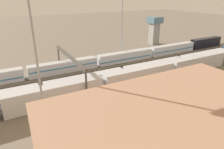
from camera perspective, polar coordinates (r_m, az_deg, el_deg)
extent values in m
plane|color=#756B5B|center=(68.51, 3.02, 0.38)|extent=(400.00, 400.00, 0.00)
cube|color=#3D3833|center=(76.62, -0.91, 2.83)|extent=(140.00, 2.80, 0.12)
cube|color=#3D3833|center=(72.49, 0.95, 1.70)|extent=(140.00, 2.80, 0.12)
cube|color=#3D3833|center=(68.48, 3.02, 0.42)|extent=(140.00, 2.80, 0.12)
cube|color=#3D3833|center=(64.61, 5.34, -1.01)|extent=(140.00, 2.80, 0.12)
cube|color=#4C443D|center=(60.91, 7.95, -2.61)|extent=(140.00, 2.80, 0.12)
cube|color=black|center=(110.45, 24.57, 8.06)|extent=(18.00, 3.00, 4.40)
cube|color=silver|center=(94.37, 16.40, 6.87)|extent=(23.00, 3.00, 3.80)
cube|color=#1E6B9E|center=(94.43, 16.38, 6.73)|extent=(22.40, 3.06, 0.36)
cube|color=silver|center=(79.55, 3.79, 5.00)|extent=(23.00, 3.00, 3.80)
cube|color=#1E6B9E|center=(79.71, 3.78, 4.61)|extent=(22.40, 3.06, 0.36)
cube|color=silver|center=(70.15, -13.16, 2.10)|extent=(23.00, 3.00, 3.80)
cube|color=#1E6B9E|center=(70.09, -13.18, 2.24)|extent=(22.40, 3.06, 0.36)
cube|color=silver|center=(75.89, 22.70, 2.93)|extent=(23.00, 3.00, 5.00)
cube|color=silver|center=(59.66, 7.75, -0.46)|extent=(23.00, 3.00, 5.00)
cube|color=silver|center=(50.30, -15.25, -5.52)|extent=(23.00, 3.00, 5.00)
cube|color=silver|center=(86.42, 24.25, 4.46)|extent=(23.00, 3.00, 3.80)
cube|color=#285193|center=(86.46, 24.24, 4.38)|extent=(22.40, 3.06, 0.36)
cube|color=silver|center=(69.26, 11.82, 1.95)|extent=(23.00, 3.00, 3.80)
cube|color=#285193|center=(69.20, 11.83, 2.09)|extent=(22.40, 3.06, 0.36)
cube|color=silver|center=(57.41, -7.04, -1.99)|extent=(23.00, 3.00, 3.80)
cube|color=#285193|center=(57.55, -7.02, -2.32)|extent=(22.40, 3.06, 0.36)
cylinder|color=#9EA0A5|center=(78.83, 2.72, 13.91)|extent=(0.44, 0.44, 28.32)
cylinder|color=#9EA0A5|center=(42.04, -20.29, 4.65)|extent=(0.44, 0.44, 27.27)
cylinder|color=#4C4742|center=(71.25, -14.50, 3.96)|extent=(0.50, 0.50, 8.00)
cylinder|color=#4C4742|center=(49.62, -7.12, -3.48)|extent=(0.50, 0.50, 8.00)
cube|color=#4C4742|center=(58.78, -11.79, 4.92)|extent=(0.70, 25.00, 0.80)
cube|color=tan|center=(34.40, 15.81, -14.98)|extent=(38.15, 21.41, 9.93)
cube|color=gray|center=(108.95, 11.56, 11.05)|extent=(4.00, 4.00, 10.70)
cube|color=slate|center=(107.91, 11.84, 14.62)|extent=(6.00, 6.00, 3.00)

